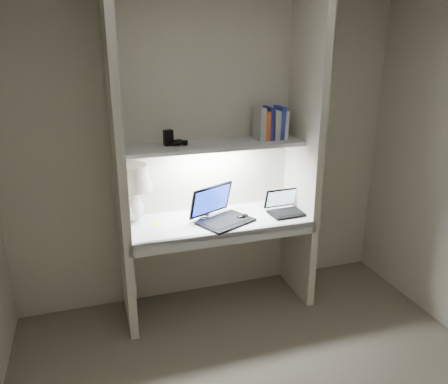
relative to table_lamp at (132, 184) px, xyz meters
name	(u,v)px	position (x,y,z in m)	size (l,w,h in m)	color
back_wall	(208,153)	(0.64, 0.14, 0.17)	(3.20, 0.01, 2.50)	beige
alcove_panel_left	(119,169)	(-0.09, -0.13, 0.17)	(0.06, 0.55, 2.50)	beige
alcove_panel_right	(304,154)	(1.37, -0.13, 0.17)	(0.06, 0.55, 2.50)	beige
desk	(218,222)	(0.64, -0.13, -0.33)	(1.40, 0.55, 0.04)	white
desk_apron	(228,238)	(0.64, -0.39, -0.36)	(1.46, 0.03, 0.10)	silver
shelf	(214,145)	(0.64, -0.04, 0.27)	(1.40, 0.36, 0.03)	silver
strip_light	(214,148)	(0.64, -0.04, 0.25)	(0.60, 0.04, 0.01)	white
table_lamp	(132,184)	(0.00, 0.00, 0.00)	(0.32, 0.32, 0.46)	white
laptop_main	(220,213)	(0.65, -0.16, -0.25)	(0.51, 0.49, 0.27)	black
laptop_netbook	(285,208)	(1.21, -0.16, -0.27)	(0.30, 0.27, 0.19)	black
speaker	(202,206)	(0.55, 0.00, -0.24)	(0.10, 0.07, 0.14)	silver
mouse	(242,216)	(0.83, -0.18, -0.29)	(0.11, 0.07, 0.04)	black
cable_coil	(205,219)	(0.54, -0.12, -0.31)	(0.09, 0.09, 0.01)	black
sticky_note	(155,224)	(0.15, -0.08, -0.31)	(0.08, 0.08, 0.00)	#F7FD35
book_row	(270,124)	(1.12, -0.01, 0.40)	(0.25, 0.17, 0.26)	silver
shelf_box	(168,138)	(0.30, 0.00, 0.34)	(0.07, 0.05, 0.12)	black
shelf_gadget	(178,142)	(0.36, -0.03, 0.31)	(0.11, 0.08, 0.05)	black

